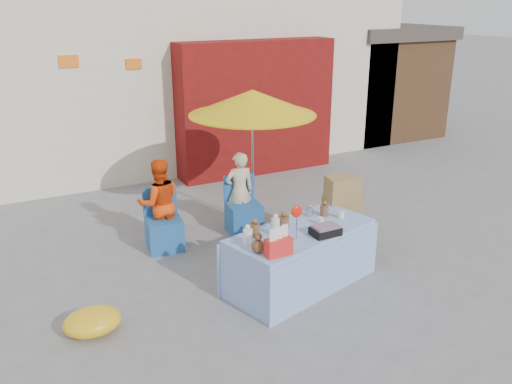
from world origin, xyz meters
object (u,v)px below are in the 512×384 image
chair_right (244,216)px  vendor_orange (159,203)px  chair_left (164,231)px  umbrella (252,103)px  vendor_beige (239,191)px  market_table (300,257)px  box_stack (341,216)px

chair_right → vendor_orange: size_ratio=0.66×
chair_left → umbrella: bearing=17.5°
umbrella → vendor_orange: bearing=-174.5°
chair_right → vendor_orange: 1.32m
vendor_beige → market_table: bearing=94.2°
vendor_orange → umbrella: umbrella is taller
chair_right → vendor_beige: vendor_beige is taller
vendor_orange → box_stack: bearing=156.3°
market_table → chair_left: (-1.15, 1.76, -0.12)m
chair_right → chair_left: bearing=-172.9°
market_table → umbrella: bearing=63.6°
chair_right → umbrella: bearing=50.7°
chair_left → vendor_beige: vendor_beige is taller
vendor_orange → vendor_beige: size_ratio=1.05×
chair_left → chair_right: (1.25, 0.00, 0.00)m
box_stack → chair_left: bearing=151.8°
market_table → chair_right: bearing=71.4°
chair_right → box_stack: box_stack is taller
umbrella → box_stack: umbrella is taller
vendor_orange → market_table: bearing=128.5°
vendor_orange → umbrella: bearing=-167.4°
umbrella → vendor_beige: bearing=-153.4°
market_table → vendor_beige: 1.91m
vendor_beige → chair_right: bearing=97.9°
market_table → umbrella: umbrella is taller
box_stack → vendor_beige: bearing=125.7°
umbrella → box_stack: bearing=-66.4°
vendor_orange → umbrella: size_ratio=0.61×
market_table → box_stack: bearing=14.2°
chair_right → box_stack: (0.93, -1.17, 0.24)m
umbrella → chair_right: bearing=-136.3°
chair_right → box_stack: 1.52m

